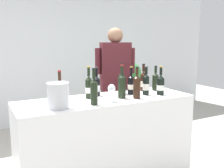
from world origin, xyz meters
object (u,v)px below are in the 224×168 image
wine_bottle_11 (97,86)px  wine_bottle_6 (137,86)px  wine_bottle_0 (143,81)px  wine_bottle_7 (89,87)px  ice_bucket (58,95)px  wine_bottle_9 (94,91)px  wine_bottle_1 (122,85)px  wine_bottle_8 (60,91)px  wine_bottle_4 (131,85)px  wine_bottle_10 (155,81)px  wine_glass (112,89)px  wine_bottle_3 (146,84)px  potted_shrub (126,89)px  person_server (115,95)px  wine_bottle_5 (161,85)px  wine_bottle_2 (121,83)px

wine_bottle_11 → wine_bottle_6: bearing=-45.5°
wine_bottle_0 → wine_bottle_7: wine_bottle_7 is taller
wine_bottle_11 → ice_bucket: wine_bottle_11 is taller
wine_bottle_9 → ice_bucket: 0.34m
wine_bottle_9 → ice_bucket: size_ratio=1.48×
wine_bottle_1 → ice_bucket: (-0.72, -0.10, -0.02)m
wine_bottle_8 → wine_bottle_9: wine_bottle_9 is taller
wine_bottle_7 → wine_bottle_4: bearing=-3.1°
wine_bottle_4 → wine_bottle_10: size_ratio=1.05×
wine_bottle_9 → wine_bottle_4: bearing=23.7°
wine_glass → ice_bucket: (-0.55, -0.00, -0.00)m
ice_bucket → wine_bottle_10: bearing=11.8°
wine_bottle_3 → wine_bottle_10: bearing=32.2°
wine_bottle_10 → potted_shrub: (0.25, 1.10, -0.31)m
wine_glass → person_server: size_ratio=0.10×
potted_shrub → wine_bottle_10: bearing=-102.8°
wine_bottle_1 → person_server: size_ratio=0.20×
wine_bottle_10 → ice_bucket: 1.33m
wine_bottle_7 → person_server: person_server is taller
wine_bottle_3 → wine_bottle_8: 0.96m
wine_bottle_5 → ice_bucket: size_ratio=1.37×
wine_bottle_0 → wine_bottle_10: (0.15, -0.04, -0.00)m
wine_bottle_2 → ice_bucket: 0.88m
wine_bottle_1 → potted_shrub: wine_bottle_1 is taller
wine_glass → wine_bottle_9: bearing=-170.5°
wine_bottle_2 → wine_bottle_8: size_ratio=1.12×
wine_bottle_2 → wine_bottle_5: wine_bottle_2 is taller
wine_bottle_4 → wine_bottle_6: bearing=-106.5°
wine_bottle_4 → wine_bottle_5: wine_bottle_5 is taller
wine_bottle_8 → wine_bottle_10: (1.21, 0.03, 0.01)m
wine_bottle_4 → wine_bottle_10: 0.39m
wine_bottle_2 → wine_bottle_11: size_ratio=1.10×
wine_bottle_8 → wine_bottle_5: bearing=-10.7°
wine_bottle_7 → wine_bottle_6: bearing=-28.3°
wine_bottle_0 → wine_bottle_3: 0.23m
wine_bottle_2 → wine_bottle_11: 0.30m
wine_bottle_2 → potted_shrub: bearing=56.3°
wine_bottle_10 → person_server: person_server is taller
wine_bottle_10 → potted_shrub: bearing=77.2°
wine_bottle_5 → potted_shrub: wine_bottle_5 is taller
wine_bottle_9 → wine_bottle_3: bearing=11.3°
wine_bottle_5 → wine_bottle_11: wine_bottle_5 is taller
wine_bottle_0 → wine_bottle_6: 0.42m
wine_bottle_3 → potted_shrub: wine_bottle_3 is taller
wine_bottle_5 → wine_bottle_0: bearing=98.7°
wine_bottle_2 → wine_bottle_0: bearing=3.4°
wine_bottle_1 → wine_bottle_3: (0.32, 0.01, -0.02)m
ice_bucket → wine_bottle_5: bearing=1.8°
wine_bottle_2 → wine_bottle_5: (0.36, -0.26, -0.01)m
wine_bottle_11 → person_server: (0.47, 0.43, -0.24)m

